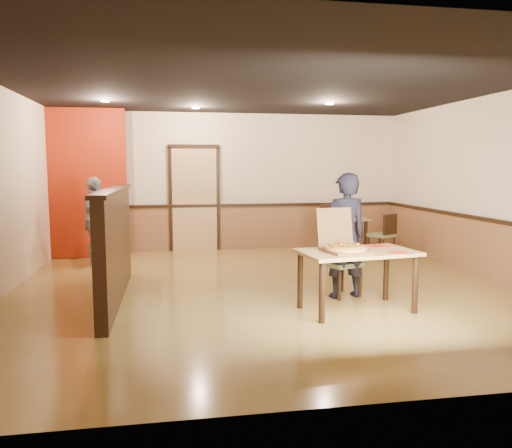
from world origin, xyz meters
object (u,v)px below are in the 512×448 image
at_px(main_table, 357,260).
at_px(passerby, 95,221).
at_px(diner, 345,236).
at_px(side_chair_right, 384,233).
at_px(side_chair_left, 335,229).
at_px(diner_chair, 338,259).
at_px(pizza_box, 344,246).
at_px(side_table, 349,226).
at_px(condiment, 345,215).

distance_m(main_table, passerby, 4.91).
distance_m(main_table, diner, 0.66).
distance_m(main_table, side_chair_right, 3.84).
bearing_deg(passerby, side_chair_left, -84.76).
bearing_deg(side_chair_right, side_chair_left, -29.04).
height_order(main_table, diner_chair, diner_chair).
height_order(side_chair_right, pizza_box, pizza_box).
bearing_deg(pizza_box, side_table, 58.80).
height_order(side_chair_left, side_table, side_chair_left).
relative_size(pizza_box, condiment, 4.25).
xyz_separation_m(diner_chair, passerby, (-3.51, 2.69, 0.29)).
relative_size(diner, passerby, 1.07).
bearing_deg(condiment, diner_chair, -111.35).
distance_m(side_chair_left, side_chair_right, 0.99).
relative_size(side_chair_left, condiment, 6.97).
xyz_separation_m(diner_chair, condiment, (1.21, 3.09, 0.28)).
relative_size(diner, condiment, 11.17).
bearing_deg(main_table, side_chair_right, 53.09).
relative_size(diner, pizza_box, 2.63).
relative_size(side_chair_left, pizza_box, 1.64).
distance_m(side_table, passerby, 4.89).
xyz_separation_m(side_table, pizza_box, (-1.55, -3.99, 0.27)).
relative_size(side_table, pizza_box, 1.11).
xyz_separation_m(main_table, diner_chair, (0.03, 0.76, -0.14)).
bearing_deg(passerby, diner_chair, -120.94).
height_order(diner_chair, side_chair_left, side_chair_left).
bearing_deg(side_chair_left, main_table, 117.52).
xyz_separation_m(side_chair_right, condiment, (-0.62, 0.49, 0.31)).
bearing_deg(pizza_box, main_table, -2.21).
relative_size(side_chair_right, side_table, 1.19).
distance_m(diner_chair, pizza_box, 0.87).
height_order(diner_chair, side_table, diner_chair).
xyz_separation_m(passerby, condiment, (4.72, 0.39, -0.00)).
relative_size(side_chair_left, side_chair_right, 1.24).
relative_size(side_chair_right, condiment, 5.61).
bearing_deg(side_chair_left, diner, 115.62).
xyz_separation_m(side_chair_right, side_table, (-0.48, 0.60, 0.07)).
bearing_deg(side_table, pizza_box, -111.29).
bearing_deg(main_table, condiment, 64.19).
height_order(main_table, side_table, main_table).
relative_size(diner_chair, side_chair_right, 1.07).
xyz_separation_m(diner, pizza_box, (-0.24, -0.65, -0.03)).
height_order(side_chair_left, pizza_box, pizza_box).
xyz_separation_m(main_table, side_chair_left, (0.87, 3.36, -0.06)).
relative_size(side_chair_left, diner, 0.62).
distance_m(side_table, diner, 3.60).
bearing_deg(pizza_box, passerby, 123.64).
relative_size(passerby, condiment, 10.46).
relative_size(side_chair_left, passerby, 0.67).
height_order(diner_chair, condiment, diner_chair).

